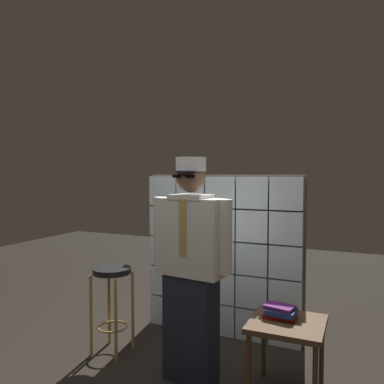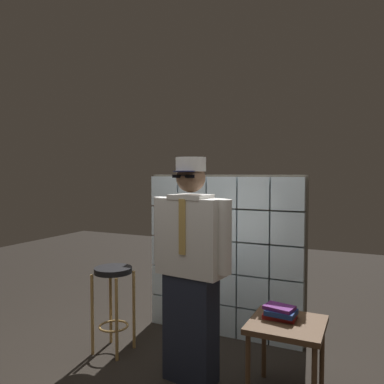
{
  "view_description": "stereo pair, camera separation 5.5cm",
  "coord_description": "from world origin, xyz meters",
  "px_view_note": "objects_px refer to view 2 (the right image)",
  "views": [
    {
      "loc": [
        1.27,
        -2.38,
        1.62
      ],
      "look_at": [
        0.07,
        0.31,
        1.48
      ],
      "focal_mm": 35.5,
      "sensor_mm": 36.0,
      "label": 1
    },
    {
      "loc": [
        1.32,
        -2.36,
        1.62
      ],
      "look_at": [
        0.07,
        0.31,
        1.48
      ],
      "focal_mm": 35.5,
      "sensor_mm": 36.0,
      "label": 2
    }
  ],
  "objects_px": {
    "standing_person": "(191,266)",
    "book_stack": "(280,312)",
    "bar_stool": "(113,289)",
    "side_table": "(287,332)"
  },
  "relations": [
    {
      "from": "standing_person",
      "to": "book_stack",
      "type": "relative_size",
      "value": 7.23
    },
    {
      "from": "book_stack",
      "to": "standing_person",
      "type": "bearing_deg",
      "value": -170.34
    },
    {
      "from": "bar_stool",
      "to": "standing_person",
      "type": "bearing_deg",
      "value": -9.65
    },
    {
      "from": "standing_person",
      "to": "side_table",
      "type": "height_order",
      "value": "standing_person"
    },
    {
      "from": "side_table",
      "to": "book_stack",
      "type": "distance_m",
      "value": 0.14
    },
    {
      "from": "standing_person",
      "to": "bar_stool",
      "type": "bearing_deg",
      "value": 177.89
    },
    {
      "from": "standing_person",
      "to": "side_table",
      "type": "distance_m",
      "value": 0.84
    },
    {
      "from": "bar_stool",
      "to": "side_table",
      "type": "relative_size",
      "value": 1.37
    },
    {
      "from": "bar_stool",
      "to": "book_stack",
      "type": "bearing_deg",
      "value": -1.14
    },
    {
      "from": "book_stack",
      "to": "bar_stool",
      "type": "bearing_deg",
      "value": 178.86
    }
  ]
}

